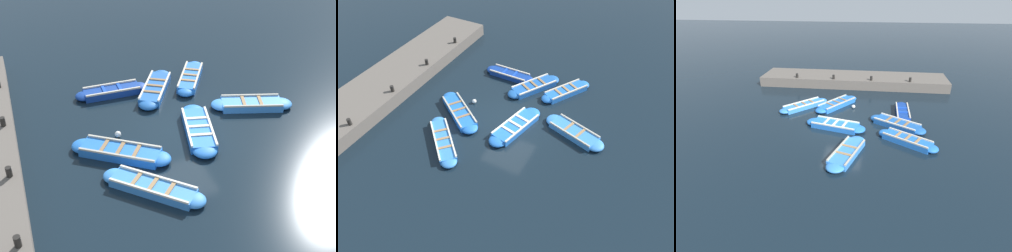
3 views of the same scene
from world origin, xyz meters
The scene contains 12 objects.
ground_plane centered at (0.00, 0.00, 0.00)m, with size 120.00×120.00×0.00m, color black.
boat_alongside centered at (2.20, 2.94, 0.15)m, with size 3.19×3.13×0.36m.
boat_mid_row centered at (0.02, -3.30, 0.17)m, with size 2.56×3.50×0.40m.
boat_bow_out centered at (1.90, -3.76, 0.16)m, with size 3.26×0.84×0.37m.
boat_outer_right centered at (-3.40, -0.68, 0.16)m, with size 3.56×1.90×0.37m.
boat_centre centered at (2.70, 0.72, 0.17)m, with size 3.60×2.89×0.39m.
boat_stern_in centered at (-0.54, 0.33, 0.16)m, with size 1.76×3.79×0.37m.
boat_outer_left centered at (-1.84, -3.73, 0.17)m, with size 2.39×3.28×0.39m.
bollard_mid_north centered at (6.54, -1.54, 0.95)m, with size 0.20×0.20×0.35m, color black.
bollard_mid_south centered at (6.54, 1.54, 0.95)m, with size 0.20×0.20×0.35m, color black.
bollard_south centered at (6.54, 4.63, 0.95)m, with size 0.20×0.20×0.35m, color black.
buoy_orange_near centered at (2.49, -0.48, 0.12)m, with size 0.25×0.25×0.25m, color silver.
Camera 1 is at (5.70, 14.07, 10.39)m, focal length 50.00 mm.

